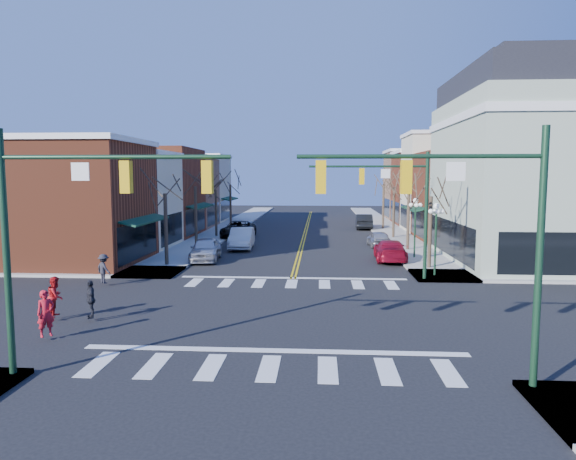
% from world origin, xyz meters
% --- Properties ---
extents(ground, '(160.00, 160.00, 0.00)m').
position_xyz_m(ground, '(0.00, 0.00, 0.00)').
color(ground, black).
rests_on(ground, ground).
extents(sidewalk_left, '(3.50, 70.00, 0.15)m').
position_xyz_m(sidewalk_left, '(-8.75, 20.00, 0.07)').
color(sidewalk_left, '#9E9B93').
rests_on(sidewalk_left, ground).
extents(sidewalk_right, '(3.50, 70.00, 0.15)m').
position_xyz_m(sidewalk_right, '(8.75, 20.00, 0.07)').
color(sidewalk_right, '#9E9B93').
rests_on(sidewalk_right, ground).
extents(bldg_left_brick_a, '(10.00, 8.50, 8.00)m').
position_xyz_m(bldg_left_brick_a, '(-15.50, 11.75, 4.00)').
color(bldg_left_brick_a, brown).
rests_on(bldg_left_brick_a, ground).
extents(bldg_left_stucco_a, '(10.00, 7.00, 7.50)m').
position_xyz_m(bldg_left_stucco_a, '(-15.50, 19.50, 3.75)').
color(bldg_left_stucco_a, beige).
rests_on(bldg_left_stucco_a, ground).
extents(bldg_left_brick_b, '(10.00, 9.00, 8.50)m').
position_xyz_m(bldg_left_brick_b, '(-15.50, 27.50, 4.25)').
color(bldg_left_brick_b, brown).
rests_on(bldg_left_brick_b, ground).
extents(bldg_left_tan, '(10.00, 7.50, 7.80)m').
position_xyz_m(bldg_left_tan, '(-15.50, 35.75, 3.90)').
color(bldg_left_tan, '#A27559').
rests_on(bldg_left_tan, ground).
extents(bldg_left_stucco_b, '(10.00, 8.00, 8.20)m').
position_xyz_m(bldg_left_stucco_b, '(-15.50, 43.50, 4.10)').
color(bldg_left_stucco_b, beige).
rests_on(bldg_left_stucco_b, ground).
extents(bldg_right_brick_a, '(10.00, 8.50, 8.00)m').
position_xyz_m(bldg_right_brick_a, '(15.50, 25.75, 4.00)').
color(bldg_right_brick_a, brown).
rests_on(bldg_right_brick_a, ground).
extents(bldg_right_stucco, '(10.00, 7.00, 10.00)m').
position_xyz_m(bldg_right_stucco, '(15.50, 33.50, 5.00)').
color(bldg_right_stucco, beige).
rests_on(bldg_right_stucco, ground).
extents(bldg_right_brick_b, '(10.00, 8.00, 8.50)m').
position_xyz_m(bldg_right_brick_b, '(15.50, 41.00, 4.25)').
color(bldg_right_brick_b, brown).
rests_on(bldg_right_brick_b, ground).
extents(bldg_right_tan, '(10.00, 8.00, 9.00)m').
position_xyz_m(bldg_right_tan, '(15.50, 49.00, 4.50)').
color(bldg_right_tan, '#A27559').
rests_on(bldg_right_tan, ground).
extents(victorian_corner, '(12.25, 14.25, 13.30)m').
position_xyz_m(victorian_corner, '(16.50, 14.50, 6.66)').
color(victorian_corner, '#9FAF97').
rests_on(victorian_corner, ground).
extents(traffic_mast_near_left, '(6.60, 0.28, 7.20)m').
position_xyz_m(traffic_mast_near_left, '(-5.55, -7.40, 4.71)').
color(traffic_mast_near_left, '#14331E').
rests_on(traffic_mast_near_left, ground).
extents(traffic_mast_near_right, '(6.60, 0.28, 7.20)m').
position_xyz_m(traffic_mast_near_right, '(5.55, -7.40, 4.71)').
color(traffic_mast_near_right, '#14331E').
rests_on(traffic_mast_near_right, ground).
extents(traffic_mast_far_right, '(6.60, 0.28, 7.20)m').
position_xyz_m(traffic_mast_far_right, '(5.55, 7.40, 4.71)').
color(traffic_mast_far_right, '#14331E').
rests_on(traffic_mast_far_right, ground).
extents(lamppost_corner, '(0.36, 0.36, 4.33)m').
position_xyz_m(lamppost_corner, '(8.20, 8.50, 2.96)').
color(lamppost_corner, '#14331E').
rests_on(lamppost_corner, ground).
extents(lamppost_midblock, '(0.36, 0.36, 4.33)m').
position_xyz_m(lamppost_midblock, '(8.20, 15.00, 2.96)').
color(lamppost_midblock, '#14331E').
rests_on(lamppost_midblock, ground).
extents(tree_left_a, '(0.24, 0.24, 4.76)m').
position_xyz_m(tree_left_a, '(-8.40, 11.00, 2.38)').
color(tree_left_a, '#382B21').
rests_on(tree_left_a, ground).
extents(tree_left_b, '(0.24, 0.24, 5.04)m').
position_xyz_m(tree_left_b, '(-8.40, 19.00, 2.52)').
color(tree_left_b, '#382B21').
rests_on(tree_left_b, ground).
extents(tree_left_c, '(0.24, 0.24, 4.55)m').
position_xyz_m(tree_left_c, '(-8.40, 27.00, 2.27)').
color(tree_left_c, '#382B21').
rests_on(tree_left_c, ground).
extents(tree_left_d, '(0.24, 0.24, 4.90)m').
position_xyz_m(tree_left_d, '(-8.40, 35.00, 2.45)').
color(tree_left_d, '#382B21').
rests_on(tree_left_d, ground).
extents(tree_right_a, '(0.24, 0.24, 4.62)m').
position_xyz_m(tree_right_a, '(8.40, 11.00, 2.31)').
color(tree_right_a, '#382B21').
rests_on(tree_right_a, ground).
extents(tree_right_b, '(0.24, 0.24, 5.18)m').
position_xyz_m(tree_right_b, '(8.40, 19.00, 2.59)').
color(tree_right_b, '#382B21').
rests_on(tree_right_b, ground).
extents(tree_right_c, '(0.24, 0.24, 4.83)m').
position_xyz_m(tree_right_c, '(8.40, 27.00, 2.42)').
color(tree_right_c, '#382B21').
rests_on(tree_right_c, ground).
extents(tree_right_d, '(0.24, 0.24, 4.97)m').
position_xyz_m(tree_right_d, '(8.40, 35.00, 2.48)').
color(tree_right_d, '#382B21').
rests_on(tree_right_d, ground).
extents(car_left_near, '(2.27, 4.83, 1.60)m').
position_xyz_m(car_left_near, '(-6.40, 13.48, 0.80)').
color(car_left_near, silver).
rests_on(car_left_near, ground).
extents(car_left_mid, '(2.05, 5.17, 1.67)m').
position_xyz_m(car_left_mid, '(-4.80, 19.57, 0.84)').
color(car_left_mid, silver).
rests_on(car_left_mid, ground).
extents(car_left_far, '(2.94, 5.87, 1.59)m').
position_xyz_m(car_left_far, '(-6.24, 26.78, 0.80)').
color(car_left_far, black).
rests_on(car_left_far, ground).
extents(car_right_near, '(2.26, 5.13, 1.47)m').
position_xyz_m(car_right_near, '(6.40, 14.24, 0.73)').
color(car_right_near, maroon).
rests_on(car_right_near, ground).
extents(car_right_mid, '(1.82, 4.08, 1.36)m').
position_xyz_m(car_right_mid, '(6.40, 21.22, 0.68)').
color(car_right_mid, '#A4A3A8').
rests_on(car_right_mid, ground).
extents(car_right_far, '(1.90, 5.03, 1.64)m').
position_xyz_m(car_right_far, '(6.40, 35.84, 0.82)').
color(car_right_far, black).
rests_on(car_right_far, ground).
extents(pedestrian_red_a, '(0.71, 0.72, 1.68)m').
position_xyz_m(pedestrian_red_a, '(-8.24, -4.01, 0.99)').
color(pedestrian_red_a, red).
rests_on(pedestrian_red_a, sidewalk_left).
extents(pedestrian_red_b, '(0.73, 0.89, 1.66)m').
position_xyz_m(pedestrian_red_b, '(-9.24, -1.43, 0.98)').
color(pedestrian_red_b, red).
rests_on(pedestrian_red_b, sidewalk_left).
extents(pedestrian_dark_a, '(0.75, 0.98, 1.54)m').
position_xyz_m(pedestrian_dark_a, '(-7.71, -1.57, 0.92)').
color(pedestrian_dark_a, black).
rests_on(pedestrian_dark_a, sidewalk_left).
extents(pedestrian_dark_b, '(1.17, 1.06, 1.58)m').
position_xyz_m(pedestrian_dark_b, '(-10.00, 5.01, 0.94)').
color(pedestrian_dark_b, black).
rests_on(pedestrian_dark_b, sidewalk_left).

